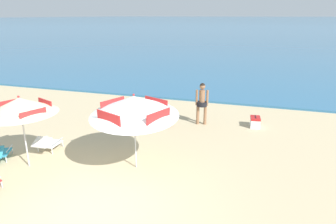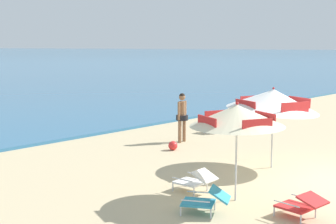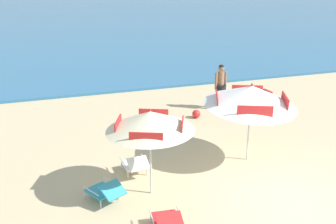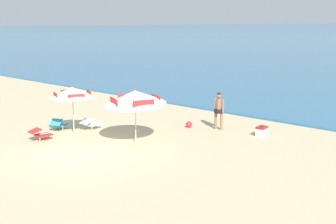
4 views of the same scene
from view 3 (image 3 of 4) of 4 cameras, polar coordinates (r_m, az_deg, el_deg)
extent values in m
plane|color=tan|center=(9.45, 17.50, -12.45)|extent=(800.00, 800.00, 0.00)
cylinder|color=silver|center=(9.03, -2.46, -5.83)|extent=(0.04, 0.04, 1.98)
cone|color=beige|center=(8.72, -2.54, -1.25)|extent=(2.09, 2.09, 0.47)
cube|color=red|center=(9.41, -2.04, -0.27)|extent=(0.64, 0.29, 0.24)
cube|color=red|center=(8.87, -7.00, -1.71)|extent=(0.29, 0.64, 0.24)
cube|color=red|center=(8.12, -3.10, -3.66)|extent=(0.64, 0.29, 0.24)
cube|color=red|center=(8.71, 2.02, -1.97)|extent=(0.29, 0.64, 0.24)
sphere|color=red|center=(8.64, -2.56, 0.28)|extent=(0.06, 0.06, 0.06)
cylinder|color=silver|center=(10.78, 11.27, -1.61)|extent=(0.04, 0.04, 2.05)
cone|color=white|center=(10.53, 11.54, 2.24)|extent=(2.83, 2.85, 0.72)
cube|color=red|center=(11.37, 11.01, 2.97)|extent=(0.79, 0.36, 0.29)
cube|color=red|center=(10.49, 6.87, 1.75)|extent=(0.36, 0.79, 0.29)
cube|color=red|center=(9.76, 12.07, 0.04)|extent=(0.79, 0.36, 0.29)
cube|color=red|center=(10.71, 16.03, 1.48)|extent=(0.36, 0.79, 0.29)
sphere|color=red|center=(10.44, 11.65, 3.79)|extent=(0.06, 0.06, 0.06)
cube|color=red|center=(8.27, -0.32, -14.86)|extent=(0.58, 0.65, 0.04)
cube|color=red|center=(7.85, 0.25, -15.01)|extent=(0.53, 0.46, 0.16)
cylinder|color=silver|center=(8.52, -2.40, -14.59)|extent=(0.03, 0.03, 0.18)
cylinder|color=silver|center=(8.60, 0.91, -14.20)|extent=(0.03, 0.03, 0.18)
cylinder|color=silver|center=(8.15, -2.31, -14.41)|extent=(0.08, 0.54, 0.02)
cylinder|color=silver|center=(8.25, 1.63, -13.94)|extent=(0.08, 0.54, 0.02)
cube|color=white|center=(10.32, -4.79, -7.34)|extent=(0.55, 0.63, 0.04)
cube|color=white|center=(9.89, -4.17, -7.24)|extent=(0.51, 0.42, 0.21)
cylinder|color=silver|center=(10.55, -6.50, -7.40)|extent=(0.03, 0.03, 0.18)
cylinder|color=silver|center=(10.67, -3.94, -7.00)|extent=(0.03, 0.03, 0.18)
cylinder|color=silver|center=(10.07, -5.65, -8.81)|extent=(0.03, 0.03, 0.18)
cylinder|color=silver|center=(10.19, -2.97, -8.36)|extent=(0.03, 0.03, 0.18)
cylinder|color=silver|center=(10.20, -6.32, -6.98)|extent=(0.05, 0.54, 0.02)
cylinder|color=silver|center=(10.33, -3.31, -6.50)|extent=(0.05, 0.54, 0.02)
cube|color=teal|center=(9.30, -9.27, -10.83)|extent=(0.74, 0.77, 0.04)
cube|color=teal|center=(8.91, -7.71, -10.74)|extent=(0.61, 0.56, 0.26)
cylinder|color=silver|center=(9.44, -11.51, -11.26)|extent=(0.03, 0.03, 0.18)
cylinder|color=silver|center=(9.68, -9.10, -10.26)|extent=(0.03, 0.03, 0.18)
cylinder|color=silver|center=(9.04, -9.38, -12.65)|extent=(0.03, 0.03, 0.18)
cylinder|color=silver|center=(9.29, -6.92, -11.55)|extent=(0.03, 0.03, 0.18)
cylinder|color=silver|center=(9.10, -10.74, -10.79)|extent=(0.27, 0.49, 0.02)
cylinder|color=silver|center=(9.38, -7.94, -9.61)|extent=(0.27, 0.49, 0.02)
cylinder|color=#8C6042|center=(14.82, 7.72, 2.02)|extent=(0.12, 0.12, 0.79)
cylinder|color=#8C6042|center=(14.66, 6.82, 1.87)|extent=(0.12, 0.12, 0.79)
cylinder|color=black|center=(14.62, 7.34, 3.50)|extent=(0.40, 0.40, 0.17)
cylinder|color=#8C6042|center=(14.54, 7.39, 4.49)|extent=(0.22, 0.22, 0.56)
cylinder|color=#8C6042|center=(14.66, 8.03, 4.51)|extent=(0.09, 0.09, 0.60)
cylinder|color=#8C6042|center=(14.44, 6.73, 4.34)|extent=(0.09, 0.09, 0.60)
sphere|color=#8C6042|center=(14.44, 7.46, 6.10)|extent=(0.22, 0.22, 0.22)
sphere|color=black|center=(14.43, 7.47, 6.20)|extent=(0.20, 0.20, 0.20)
cube|color=white|center=(15.97, 13.33, 2.09)|extent=(0.39, 0.51, 0.32)
cube|color=red|center=(15.91, 13.39, 2.77)|extent=(0.40, 0.53, 0.08)
cylinder|color=black|center=(15.89, 13.41, 2.96)|extent=(0.06, 0.34, 0.02)
sphere|color=red|center=(13.84, 3.97, -0.27)|extent=(0.28, 0.28, 0.28)
camera|label=1|loc=(8.39, 58.90, 4.31)|focal=31.97mm
camera|label=2|loc=(6.65, -80.79, -13.20)|focal=51.85mm
camera|label=4|loc=(17.82, 81.38, 2.14)|focal=48.26mm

